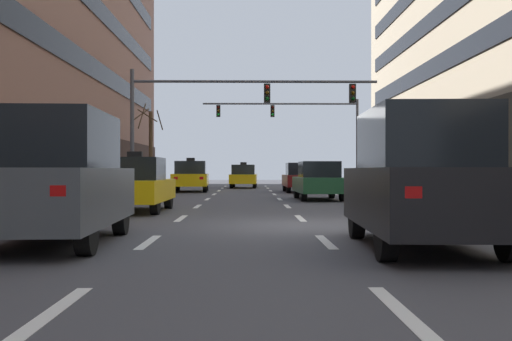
% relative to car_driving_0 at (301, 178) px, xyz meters
% --- Properties ---
extents(ground_plane, '(120.00, 120.00, 0.00)m').
position_rel_car_driving_0_xyz_m(ground_plane, '(-1.60, -19.88, -0.80)').
color(ground_plane, '#424247').
extents(lane_stripe_l1_s2, '(0.16, 2.00, 0.01)m').
position_rel_car_driving_0_xyz_m(lane_stripe_l1_s2, '(-4.65, -27.88, -0.80)').
color(lane_stripe_l1_s2, silver).
rests_on(lane_stripe_l1_s2, ground).
extents(lane_stripe_l1_s3, '(0.16, 2.00, 0.01)m').
position_rel_car_driving_0_xyz_m(lane_stripe_l1_s3, '(-4.65, -22.88, -0.80)').
color(lane_stripe_l1_s3, silver).
rests_on(lane_stripe_l1_s3, ground).
extents(lane_stripe_l1_s4, '(0.16, 2.00, 0.01)m').
position_rel_car_driving_0_xyz_m(lane_stripe_l1_s4, '(-4.65, -17.88, -0.80)').
color(lane_stripe_l1_s4, silver).
rests_on(lane_stripe_l1_s4, ground).
extents(lane_stripe_l1_s5, '(0.16, 2.00, 0.01)m').
position_rel_car_driving_0_xyz_m(lane_stripe_l1_s5, '(-4.65, -12.88, -0.80)').
color(lane_stripe_l1_s5, silver).
rests_on(lane_stripe_l1_s5, ground).
extents(lane_stripe_l1_s6, '(0.16, 2.00, 0.01)m').
position_rel_car_driving_0_xyz_m(lane_stripe_l1_s6, '(-4.65, -7.88, -0.80)').
color(lane_stripe_l1_s6, silver).
rests_on(lane_stripe_l1_s6, ground).
extents(lane_stripe_l1_s7, '(0.16, 2.00, 0.01)m').
position_rel_car_driving_0_xyz_m(lane_stripe_l1_s7, '(-4.65, -2.88, -0.80)').
color(lane_stripe_l1_s7, silver).
rests_on(lane_stripe_l1_s7, ground).
extents(lane_stripe_l1_s8, '(0.16, 2.00, 0.01)m').
position_rel_car_driving_0_xyz_m(lane_stripe_l1_s8, '(-4.65, 2.12, -0.80)').
color(lane_stripe_l1_s8, silver).
rests_on(lane_stripe_l1_s8, ground).
extents(lane_stripe_l1_s9, '(0.16, 2.00, 0.01)m').
position_rel_car_driving_0_xyz_m(lane_stripe_l1_s9, '(-4.65, 7.12, -0.80)').
color(lane_stripe_l1_s9, silver).
rests_on(lane_stripe_l1_s9, ground).
extents(lane_stripe_l1_s10, '(0.16, 2.00, 0.01)m').
position_rel_car_driving_0_xyz_m(lane_stripe_l1_s10, '(-4.65, 12.12, -0.80)').
color(lane_stripe_l1_s10, silver).
rests_on(lane_stripe_l1_s10, ground).
extents(lane_stripe_l2_s2, '(0.16, 2.00, 0.01)m').
position_rel_car_driving_0_xyz_m(lane_stripe_l2_s2, '(-1.60, -27.88, -0.80)').
color(lane_stripe_l2_s2, silver).
rests_on(lane_stripe_l2_s2, ground).
extents(lane_stripe_l2_s3, '(0.16, 2.00, 0.01)m').
position_rel_car_driving_0_xyz_m(lane_stripe_l2_s3, '(-1.60, -22.88, -0.80)').
color(lane_stripe_l2_s3, silver).
rests_on(lane_stripe_l2_s3, ground).
extents(lane_stripe_l2_s4, '(0.16, 2.00, 0.01)m').
position_rel_car_driving_0_xyz_m(lane_stripe_l2_s4, '(-1.60, -17.88, -0.80)').
color(lane_stripe_l2_s4, silver).
rests_on(lane_stripe_l2_s4, ground).
extents(lane_stripe_l2_s5, '(0.16, 2.00, 0.01)m').
position_rel_car_driving_0_xyz_m(lane_stripe_l2_s5, '(-1.60, -12.88, -0.80)').
color(lane_stripe_l2_s5, silver).
rests_on(lane_stripe_l2_s5, ground).
extents(lane_stripe_l2_s6, '(0.16, 2.00, 0.01)m').
position_rel_car_driving_0_xyz_m(lane_stripe_l2_s6, '(-1.60, -7.88, -0.80)').
color(lane_stripe_l2_s6, silver).
rests_on(lane_stripe_l2_s6, ground).
extents(lane_stripe_l2_s7, '(0.16, 2.00, 0.01)m').
position_rel_car_driving_0_xyz_m(lane_stripe_l2_s7, '(-1.60, -2.88, -0.80)').
color(lane_stripe_l2_s7, silver).
rests_on(lane_stripe_l2_s7, ground).
extents(lane_stripe_l2_s8, '(0.16, 2.00, 0.01)m').
position_rel_car_driving_0_xyz_m(lane_stripe_l2_s8, '(-1.60, 2.12, -0.80)').
color(lane_stripe_l2_s8, silver).
rests_on(lane_stripe_l2_s8, ground).
extents(lane_stripe_l2_s9, '(0.16, 2.00, 0.01)m').
position_rel_car_driving_0_xyz_m(lane_stripe_l2_s9, '(-1.60, 7.12, -0.80)').
color(lane_stripe_l2_s9, silver).
rests_on(lane_stripe_l2_s9, ground).
extents(lane_stripe_l2_s10, '(0.16, 2.00, 0.01)m').
position_rel_car_driving_0_xyz_m(lane_stripe_l2_s10, '(-1.60, 12.12, -0.80)').
color(lane_stripe_l2_s10, silver).
rests_on(lane_stripe_l2_s10, ground).
extents(lane_stripe_l3_s3, '(0.16, 2.00, 0.01)m').
position_rel_car_driving_0_xyz_m(lane_stripe_l3_s3, '(1.45, -22.88, -0.80)').
color(lane_stripe_l3_s3, silver).
rests_on(lane_stripe_l3_s3, ground).
extents(lane_stripe_l3_s4, '(0.16, 2.00, 0.01)m').
position_rel_car_driving_0_xyz_m(lane_stripe_l3_s4, '(1.45, -17.88, -0.80)').
color(lane_stripe_l3_s4, silver).
rests_on(lane_stripe_l3_s4, ground).
extents(lane_stripe_l3_s5, '(0.16, 2.00, 0.01)m').
position_rel_car_driving_0_xyz_m(lane_stripe_l3_s5, '(1.45, -12.88, -0.80)').
color(lane_stripe_l3_s5, silver).
rests_on(lane_stripe_l3_s5, ground).
extents(lane_stripe_l3_s6, '(0.16, 2.00, 0.01)m').
position_rel_car_driving_0_xyz_m(lane_stripe_l3_s6, '(1.45, -7.88, -0.80)').
color(lane_stripe_l3_s6, silver).
rests_on(lane_stripe_l3_s6, ground).
extents(lane_stripe_l3_s7, '(0.16, 2.00, 0.01)m').
position_rel_car_driving_0_xyz_m(lane_stripe_l3_s7, '(1.45, -2.88, -0.80)').
color(lane_stripe_l3_s7, silver).
rests_on(lane_stripe_l3_s7, ground).
extents(lane_stripe_l3_s8, '(0.16, 2.00, 0.01)m').
position_rel_car_driving_0_xyz_m(lane_stripe_l3_s8, '(1.45, 2.12, -0.80)').
color(lane_stripe_l3_s8, silver).
rests_on(lane_stripe_l3_s8, ground).
extents(lane_stripe_l3_s9, '(0.16, 2.00, 0.01)m').
position_rel_car_driving_0_xyz_m(lane_stripe_l3_s9, '(1.45, 7.12, -0.80)').
color(lane_stripe_l3_s9, silver).
rests_on(lane_stripe_l3_s9, ground).
extents(lane_stripe_l3_s10, '(0.16, 2.00, 0.01)m').
position_rel_car_driving_0_xyz_m(lane_stripe_l3_s10, '(1.45, 12.12, -0.80)').
color(lane_stripe_l3_s10, silver).
rests_on(lane_stripe_l3_s10, ground).
extents(car_driving_0, '(1.86, 4.35, 1.62)m').
position_rel_car_driving_0_xyz_m(car_driving_0, '(0.00, 0.00, 0.00)').
color(car_driving_0, black).
rests_on(car_driving_0, ground).
extents(taxi_driving_1, '(2.13, 4.69, 1.92)m').
position_rel_car_driving_0_xyz_m(taxi_driving_1, '(-6.18, 0.81, 0.05)').
color(taxi_driving_1, black).
rests_on(taxi_driving_1, ground).
extents(taxi_driving_2, '(1.90, 4.28, 1.76)m').
position_rel_car_driving_0_xyz_m(taxi_driving_2, '(-3.23, 7.72, -0.02)').
color(taxi_driving_2, black).
rests_on(taxi_driving_2, ground).
extents(car_driving_3, '(1.87, 4.27, 1.58)m').
position_rel_car_driving_0_xyz_m(car_driving_3, '(-0.01, -8.45, -0.02)').
color(car_driving_3, black).
rests_on(car_driving_3, ground).
extents(taxi_driving_4, '(1.82, 4.29, 1.78)m').
position_rel_car_driving_0_xyz_m(taxi_driving_4, '(-6.27, -15.39, -0.01)').
color(taxi_driving_4, black).
rests_on(taxi_driving_4, ground).
extents(car_driving_5, '(2.08, 4.63, 2.21)m').
position_rel_car_driving_0_xyz_m(car_driving_5, '(-0.19, -23.75, 0.30)').
color(car_driving_5, black).
rests_on(car_driving_5, ground).
extents(car_driving_6, '(2.06, 4.61, 2.20)m').
position_rel_car_driving_0_xyz_m(car_driving_6, '(-6.15, -23.15, 0.30)').
color(car_driving_6, black).
rests_on(car_driving_6, ground).
extents(traffic_signal_0, '(11.03, 0.35, 5.58)m').
position_rel_car_driving_0_xyz_m(traffic_signal_0, '(-3.96, -6.45, 3.38)').
color(traffic_signal_0, '#4C4C51').
rests_on(traffic_signal_0, sidewalk_left).
extents(traffic_signal_1, '(11.13, 0.35, 6.15)m').
position_rel_car_driving_0_xyz_m(traffic_signal_1, '(0.86, 9.51, 3.92)').
color(traffic_signal_1, '#4C4C51').
rests_on(traffic_signal_1, sidewalk_right).
extents(street_tree_3, '(1.77, 1.82, 5.41)m').
position_rel_car_driving_0_xyz_m(street_tree_3, '(-9.16, 5.07, 1.98)').
color(street_tree_3, '#4C3823').
rests_on(street_tree_3, sidewalk_left).
extents(pedestrian_0, '(0.49, 0.33, 1.51)m').
position_rel_car_driving_0_xyz_m(pedestrian_0, '(5.72, -2.24, 0.20)').
color(pedestrian_0, black).
rests_on(pedestrian_0, sidewalk_right).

